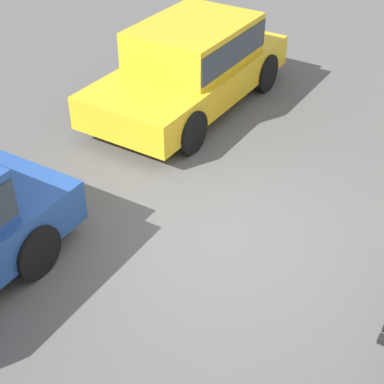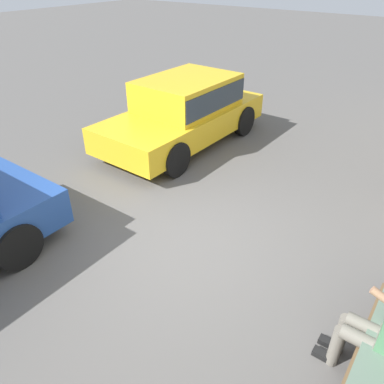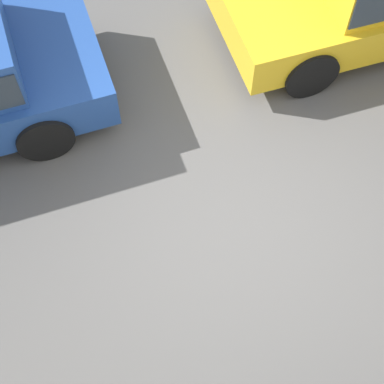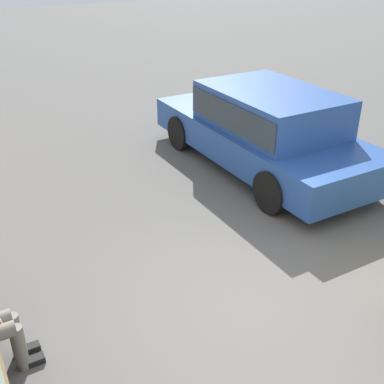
# 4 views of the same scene
# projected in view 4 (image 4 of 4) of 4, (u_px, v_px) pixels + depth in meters

# --- Properties ---
(ground_plane) EXTENTS (60.00, 60.00, 0.00)m
(ground_plane) POSITION_uv_depth(u_px,v_px,m) (249.00, 312.00, 5.36)
(ground_plane) COLOR #565451
(parked_car_mid) EXTENTS (4.68, 1.99, 1.47)m
(parked_car_mid) POSITION_uv_depth(u_px,v_px,m) (265.00, 126.00, 8.43)
(parked_car_mid) COLOR #23478E
(parked_car_mid) RESTS_ON ground_plane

